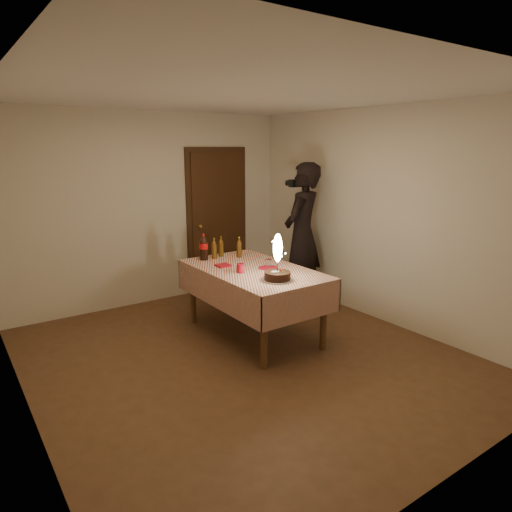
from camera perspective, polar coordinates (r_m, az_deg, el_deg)
name	(u,v)px	position (r m, az deg, el deg)	size (l,w,h in m)	color
ground	(245,357)	(4.85, -1.43, -12.49)	(4.00, 4.50, 0.01)	brown
room_shell	(242,196)	(4.47, -1.72, 7.46)	(4.04, 4.54, 2.62)	beige
dining_table	(253,278)	(5.14, -0.32, -2.72)	(1.02, 1.72, 0.80)	brown
birthday_cake	(277,269)	(4.64, 2.70, -1.58)	(0.34, 0.34, 0.48)	white
red_plate	(268,268)	(5.13, 1.54, -1.48)	(0.22, 0.22, 0.01)	red
red_cup	(240,268)	(4.93, -1.96, -1.54)	(0.08, 0.08, 0.10)	red
clear_cup	(268,263)	(5.17, 1.55, -0.90)	(0.07, 0.07, 0.09)	silver
napkin_stack	(223,265)	(5.22, -4.11, -1.18)	(0.15, 0.15, 0.02)	#AD131F
cola_bottle	(204,247)	(5.51, -6.55, 1.08)	(0.10, 0.10, 0.32)	black
amber_bottle_left	(214,249)	(5.57, -5.26, 0.88)	(0.06, 0.06, 0.25)	#56350E
amber_bottle_right	(239,248)	(5.62, -2.11, 1.04)	(0.06, 0.06, 0.25)	#56350E
amber_bottle_mid	(221,247)	(5.67, -4.41, 1.13)	(0.06, 0.06, 0.25)	#56350E
photographer	(302,234)	(6.22, 5.78, 2.70)	(0.84, 0.73, 1.93)	black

